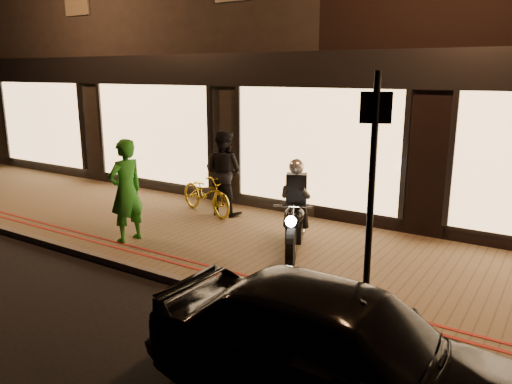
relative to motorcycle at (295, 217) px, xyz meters
The scene contains 11 objects.
ground 2.18m from the motorcycle, 108.50° to the right, with size 90.00×90.00×0.00m, color black.
sidewalk 0.94m from the motorcycle, behind, with size 50.00×4.00×0.12m, color brown.
kerb_stone 2.11m from the motorcycle, 108.96° to the right, with size 50.00×0.14×0.12m, color #59544C.
red_kerb_lines 1.66m from the motorcycle, 115.01° to the right, with size 50.00×0.26×0.01m.
building_row 7.90m from the motorcycle, 95.28° to the left, with size 48.00×10.11×8.50m.
motorcycle is the anchor object (origin of this frame).
sign_post 2.75m from the motorcycle, 41.95° to the right, with size 0.33×0.16×3.00m.
bicycle_gold 2.96m from the motorcycle, 158.50° to the left, with size 0.60×1.72×0.91m, color gold.
person_green 3.04m from the motorcycle, 158.63° to the right, with size 0.68×0.44×1.86m, color #247E21.
person_dark 2.75m from the motorcycle, 152.49° to the left, with size 0.88×0.68×1.80m, color black.
parked_car 3.96m from the motorcycle, 55.69° to the right, with size 1.52×3.79×1.29m, color black.
Camera 1 is at (4.43, -5.14, 3.10)m, focal length 35.00 mm.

